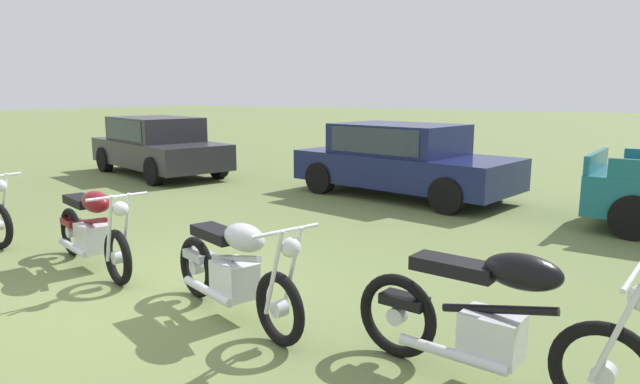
{
  "coord_description": "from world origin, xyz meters",
  "views": [
    {
      "loc": [
        4.43,
        -3.49,
        2.04
      ],
      "look_at": [
        0.8,
        2.23,
        0.82
      ],
      "focal_mm": 31.0,
      "sensor_mm": 36.0,
      "label": 1
    }
  ],
  "objects_px": {
    "motorcycle_silver": "(234,269)",
    "car_navy": "(402,156)",
    "motorcycle_maroon": "(92,229)",
    "motorcycle_black": "(493,320)",
    "car_charcoal": "(157,143)"
  },
  "relations": [
    {
      "from": "motorcycle_silver",
      "to": "car_navy",
      "type": "distance_m",
      "value": 6.53
    },
    {
      "from": "motorcycle_maroon",
      "to": "car_charcoal",
      "type": "bearing_deg",
      "value": 148.75
    },
    {
      "from": "motorcycle_maroon",
      "to": "motorcycle_silver",
      "type": "bearing_deg",
      "value": 10.43
    },
    {
      "from": "motorcycle_silver",
      "to": "car_charcoal",
      "type": "xyz_separation_m",
      "value": [
        -7.62,
        5.84,
        0.32
      ]
    },
    {
      "from": "motorcycle_maroon",
      "to": "car_charcoal",
      "type": "relative_size",
      "value": 0.44
    },
    {
      "from": "car_charcoal",
      "to": "car_navy",
      "type": "height_order",
      "value": "same"
    },
    {
      "from": "motorcycle_silver",
      "to": "motorcycle_black",
      "type": "xyz_separation_m",
      "value": [
        2.29,
        0.06,
        0.02
      ]
    },
    {
      "from": "motorcycle_black",
      "to": "car_navy",
      "type": "relative_size",
      "value": 0.47
    },
    {
      "from": "car_navy",
      "to": "motorcycle_black",
      "type": "bearing_deg",
      "value": -51.06
    },
    {
      "from": "motorcycle_silver",
      "to": "motorcycle_black",
      "type": "relative_size",
      "value": 0.93
    },
    {
      "from": "car_charcoal",
      "to": "motorcycle_silver",
      "type": "bearing_deg",
      "value": -21.42
    },
    {
      "from": "motorcycle_silver",
      "to": "car_navy",
      "type": "relative_size",
      "value": 0.43
    },
    {
      "from": "motorcycle_black",
      "to": "car_charcoal",
      "type": "distance_m",
      "value": 11.48
    },
    {
      "from": "motorcycle_silver",
      "to": "car_navy",
      "type": "bearing_deg",
      "value": 118.51
    },
    {
      "from": "motorcycle_silver",
      "to": "motorcycle_maroon",
      "type": "bearing_deg",
      "value": -167.69
    }
  ]
}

